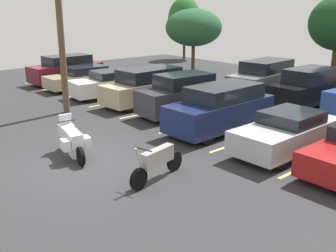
{
  "coord_description": "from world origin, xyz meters",
  "views": [
    {
      "loc": [
        10.87,
        -5.58,
        4.92
      ],
      "look_at": [
        1.11,
        2.73,
        1.0
      ],
      "focal_mm": 41.73,
      "sensor_mm": 36.0,
      "label": 1
    }
  ],
  "objects_px": {
    "motorcycle_touring": "(72,139)",
    "car_white": "(111,84)",
    "car_tan": "(84,77)",
    "car_maroon": "(66,69)",
    "car_champagne": "(146,86)",
    "motorcycle_second": "(157,161)",
    "car_far_grey": "(264,78)",
    "utility_pole": "(61,36)",
    "car_silver": "(288,132)",
    "car_charcoal": "(182,95)",
    "car_navy": "(221,108)",
    "car_far_black": "(308,87)"
  },
  "relations": [
    {
      "from": "motorcycle_second",
      "to": "utility_pole",
      "type": "xyz_separation_m",
      "value": [
        -8.92,
        1.52,
        3.05
      ]
    },
    {
      "from": "car_charcoal",
      "to": "utility_pole",
      "type": "height_order",
      "value": "utility_pole"
    },
    {
      "from": "car_navy",
      "to": "car_far_grey",
      "type": "distance_m",
      "value": 7.43
    },
    {
      "from": "car_tan",
      "to": "car_charcoal",
      "type": "bearing_deg",
      "value": 2.93
    },
    {
      "from": "motorcycle_touring",
      "to": "car_tan",
      "type": "relative_size",
      "value": 0.48
    },
    {
      "from": "car_tan",
      "to": "car_white",
      "type": "xyz_separation_m",
      "value": [
        2.97,
        0.06,
        0.03
      ]
    },
    {
      "from": "car_maroon",
      "to": "car_charcoal",
      "type": "distance_m",
      "value": 11.13
    },
    {
      "from": "motorcycle_touring",
      "to": "car_white",
      "type": "relative_size",
      "value": 0.48
    },
    {
      "from": "car_champagne",
      "to": "car_silver",
      "type": "relative_size",
      "value": 1.04
    },
    {
      "from": "motorcycle_touring",
      "to": "car_champagne",
      "type": "xyz_separation_m",
      "value": [
        -4.37,
        6.51,
        0.31
      ]
    },
    {
      "from": "car_charcoal",
      "to": "utility_pole",
      "type": "distance_m",
      "value": 6.21
    },
    {
      "from": "car_maroon",
      "to": "car_navy",
      "type": "distance_m",
      "value": 14.01
    },
    {
      "from": "car_navy",
      "to": "utility_pole",
      "type": "relative_size",
      "value": 0.71
    },
    {
      "from": "car_tan",
      "to": "car_champagne",
      "type": "relative_size",
      "value": 1.0
    },
    {
      "from": "car_far_grey",
      "to": "utility_pole",
      "type": "xyz_separation_m",
      "value": [
        -3.92,
        -10.37,
        2.62
      ]
    },
    {
      "from": "car_tan",
      "to": "car_white",
      "type": "distance_m",
      "value": 2.97
    },
    {
      "from": "motorcycle_touring",
      "to": "car_white",
      "type": "height_order",
      "value": "car_white"
    },
    {
      "from": "motorcycle_touring",
      "to": "car_champagne",
      "type": "relative_size",
      "value": 0.47
    },
    {
      "from": "car_far_black",
      "to": "motorcycle_touring",
      "type": "bearing_deg",
      "value": -95.55
    },
    {
      "from": "motorcycle_second",
      "to": "car_far_grey",
      "type": "xyz_separation_m",
      "value": [
        -5.0,
        11.89,
        0.42
      ]
    },
    {
      "from": "car_far_grey",
      "to": "car_tan",
      "type": "bearing_deg",
      "value": -141.5
    },
    {
      "from": "car_tan",
      "to": "car_maroon",
      "type": "bearing_deg",
      "value": 178.69
    },
    {
      "from": "car_maroon",
      "to": "car_white",
      "type": "height_order",
      "value": "car_maroon"
    },
    {
      "from": "motorcycle_touring",
      "to": "car_tan",
      "type": "height_order",
      "value": "car_tan"
    },
    {
      "from": "car_charcoal",
      "to": "car_tan",
      "type": "bearing_deg",
      "value": -177.07
    },
    {
      "from": "car_silver",
      "to": "utility_pole",
      "type": "distance_m",
      "value": 11.01
    },
    {
      "from": "motorcycle_touring",
      "to": "utility_pole",
      "type": "height_order",
      "value": "utility_pole"
    },
    {
      "from": "car_far_grey",
      "to": "car_silver",
      "type": "bearing_deg",
      "value": -48.46
    },
    {
      "from": "motorcycle_second",
      "to": "car_far_grey",
      "type": "bearing_deg",
      "value": 112.79
    },
    {
      "from": "car_white",
      "to": "car_far_grey",
      "type": "distance_m",
      "value": 8.8
    },
    {
      "from": "car_silver",
      "to": "car_champagne",
      "type": "bearing_deg",
      "value": 176.77
    },
    {
      "from": "car_silver",
      "to": "car_maroon",
      "type": "bearing_deg",
      "value": 179.6
    },
    {
      "from": "car_tan",
      "to": "car_champagne",
      "type": "height_order",
      "value": "car_champagne"
    },
    {
      "from": "car_white",
      "to": "car_silver",
      "type": "relative_size",
      "value": 1.02
    },
    {
      "from": "car_charcoal",
      "to": "car_far_grey",
      "type": "height_order",
      "value": "car_far_grey"
    },
    {
      "from": "car_tan",
      "to": "car_navy",
      "type": "height_order",
      "value": "car_navy"
    },
    {
      "from": "utility_pole",
      "to": "car_silver",
      "type": "bearing_deg",
      "value": 19.13
    },
    {
      "from": "motorcycle_touring",
      "to": "motorcycle_second",
      "type": "distance_m",
      "value": 3.52
    },
    {
      "from": "car_far_black",
      "to": "motorcycle_second",
      "type": "bearing_deg",
      "value": -79.72
    },
    {
      "from": "car_white",
      "to": "car_champagne",
      "type": "height_order",
      "value": "car_champagne"
    },
    {
      "from": "car_tan",
      "to": "car_champagne",
      "type": "bearing_deg",
      "value": 4.27
    },
    {
      "from": "car_champagne",
      "to": "car_far_grey",
      "type": "relative_size",
      "value": 0.95
    },
    {
      "from": "car_far_black",
      "to": "utility_pole",
      "type": "relative_size",
      "value": 0.67
    },
    {
      "from": "car_white",
      "to": "car_navy",
      "type": "bearing_deg",
      "value": -0.48
    },
    {
      "from": "car_charcoal",
      "to": "car_white",
      "type": "bearing_deg",
      "value": -176.18
    },
    {
      "from": "car_far_grey",
      "to": "car_far_black",
      "type": "height_order",
      "value": "car_far_grey"
    },
    {
      "from": "car_white",
      "to": "car_maroon",
      "type": "bearing_deg",
      "value": -179.94
    },
    {
      "from": "car_maroon",
      "to": "car_tan",
      "type": "xyz_separation_m",
      "value": [
        2.52,
        -0.06,
        -0.21
      ]
    },
    {
      "from": "utility_pole",
      "to": "car_white",
      "type": "bearing_deg",
      "value": 115.14
    },
    {
      "from": "car_maroon",
      "to": "utility_pole",
      "type": "relative_size",
      "value": 0.7
    }
  ]
}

